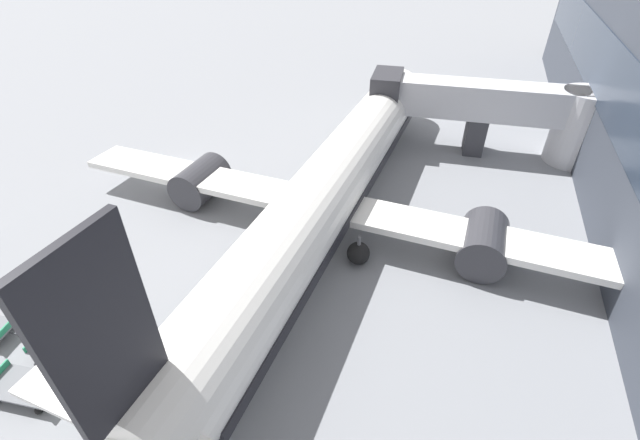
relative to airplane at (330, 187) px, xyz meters
The scene contains 7 objects.
ground_plane 14.04m from the airplane, 169.33° to the left, with size 500.00×500.00×0.00m, color gray.
jet_bridge 18.26m from the airplane, 54.41° to the left, with size 19.52×5.97×6.33m.
airplane is the anchor object (origin of this frame).
baggage_dolly_row_near_col_b 18.81m from the airplane, 116.89° to the right, with size 3.90×2.04×0.92m.
baggage_dolly_row_near_col_c 16.67m from the airplane, 102.77° to the right, with size 3.90×2.05×0.92m.
baggage_dolly_row_mid_a_col_b 16.84m from the airplane, 120.64° to the right, with size 3.90×2.08×0.92m.
baggage_dolly_row_mid_a_col_c 14.37m from the airplane, 106.38° to the right, with size 3.88×1.97×0.92m.
Camera 1 is at (20.81, -25.20, 17.30)m, focal length 24.00 mm.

